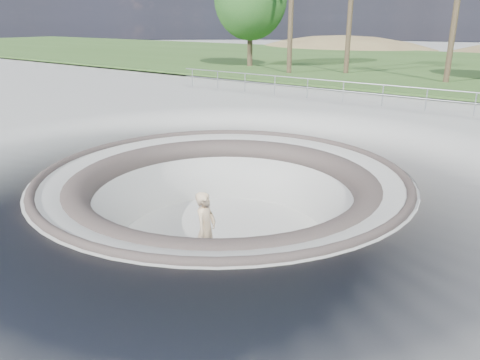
# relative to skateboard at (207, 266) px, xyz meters

# --- Properties ---
(ground) EXTENTS (180.00, 180.00, 0.00)m
(ground) POSITION_rel_skateboard_xyz_m (-0.85, 1.76, 1.83)
(ground) COLOR #959691
(ground) RESTS_ON ground
(skate_bowl) EXTENTS (14.00, 14.00, 4.10)m
(skate_bowl) POSITION_rel_skateboard_xyz_m (-0.85, 1.76, -0.00)
(skate_bowl) COLOR #959691
(skate_bowl) RESTS_ON ground
(grass_strip) EXTENTS (180.00, 36.00, 0.12)m
(grass_strip) POSITION_rel_skateboard_xyz_m (-0.85, 35.76, 2.05)
(grass_strip) COLOR #304E1F
(grass_strip) RESTS_ON ground
(safety_railing) EXTENTS (25.00, 0.06, 1.03)m
(safety_railing) POSITION_rel_skateboard_xyz_m (-0.85, 13.76, 2.52)
(safety_railing) COLOR #999DA2
(safety_railing) RESTS_ON ground
(skateboard) EXTENTS (0.89, 0.35, 0.09)m
(skateboard) POSITION_rel_skateboard_xyz_m (0.00, 0.00, 0.00)
(skateboard) COLOR #91563A
(skateboard) RESTS_ON ground
(skater) EXTENTS (0.66, 0.83, 1.99)m
(skater) POSITION_rel_skateboard_xyz_m (0.00, 0.00, 1.01)
(skater) COLOR tan
(skater) RESTS_ON skateboard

